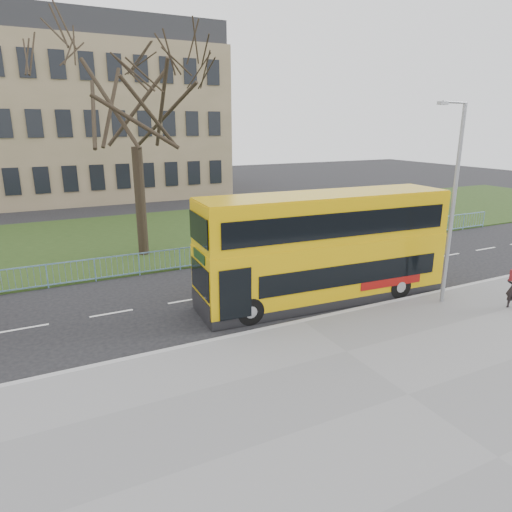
{
  "coord_description": "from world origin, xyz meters",
  "views": [
    {
      "loc": [
        -8.23,
        -14.34,
        6.92
      ],
      "look_at": [
        -0.6,
        1.0,
        1.97
      ],
      "focal_mm": 32.0,
      "sensor_mm": 36.0,
      "label": 1
    }
  ],
  "objects": [
    {
      "name": "ground",
      "position": [
        0.0,
        0.0,
        0.0
      ],
      "size": [
        120.0,
        120.0,
        0.0
      ],
      "primitive_type": "plane",
      "color": "black",
      "rests_on": "ground"
    },
    {
      "name": "pavement",
      "position": [
        0.0,
        -6.75,
        0.06
      ],
      "size": [
        80.0,
        10.5,
        0.12
      ],
      "primitive_type": "cube",
      "color": "slate",
      "rests_on": "ground"
    },
    {
      "name": "civic_building",
      "position": [
        -5.0,
        35.0,
        7.0
      ],
      "size": [
        30.0,
        15.0,
        14.0
      ],
      "primitive_type": "cube",
      "color": "#7B6C4E",
      "rests_on": "ground"
    },
    {
      "name": "street_lamp",
      "position": [
        5.9,
        -2.43,
        4.28
      ],
      "size": [
        1.61,
        0.36,
        7.59
      ],
      "rotation": [
        0.0,
        0.0,
        0.13
      ],
      "color": "gray",
      "rests_on": "pavement"
    },
    {
      "name": "bare_tree",
      "position": [
        -3.0,
        10.0,
        6.91
      ],
      "size": [
        9.57,
        9.57,
        13.67
      ],
      "primitive_type": null,
      "color": "black",
      "rests_on": "grass_verge"
    },
    {
      "name": "guard_railing",
      "position": [
        0.0,
        6.6,
        0.55
      ],
      "size": [
        40.0,
        0.12,
        1.1
      ],
      "primitive_type": null,
      "color": "#71A0C9",
      "rests_on": "ground"
    },
    {
      "name": "yellow_bus",
      "position": [
        2.02,
        0.13,
        2.31
      ],
      "size": [
        10.4,
        3.06,
        4.3
      ],
      "rotation": [
        0.0,
        0.0,
        -0.06
      ],
      "color": "#D8A709",
      "rests_on": "ground"
    },
    {
      "name": "kerb",
      "position": [
        0.0,
        -1.55,
        0.07
      ],
      "size": [
        80.0,
        0.2,
        0.14
      ],
      "primitive_type": "cube",
      "color": "#97989A",
      "rests_on": "ground"
    },
    {
      "name": "grass_verge",
      "position": [
        0.0,
        14.3,
        0.04
      ],
      "size": [
        80.0,
        15.4,
        0.08
      ],
      "primitive_type": "cube",
      "color": "#1F3412",
      "rests_on": "ground"
    }
  ]
}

